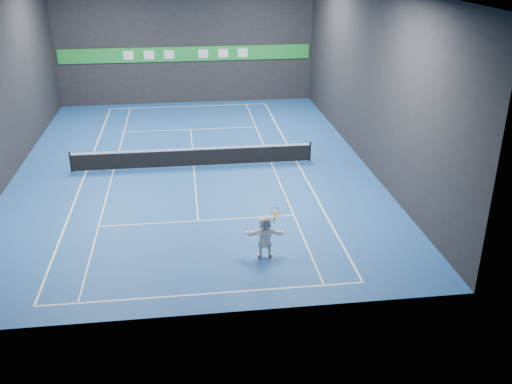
{
  "coord_description": "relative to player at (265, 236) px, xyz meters",
  "views": [
    {
      "loc": [
        -0.33,
        -28.03,
        10.85
      ],
      "look_at": [
        2.38,
        -7.09,
        1.5
      ],
      "focal_mm": 40.0,
      "sensor_mm": 36.0,
      "label": 1
    }
  ],
  "objects": [
    {
      "name": "wall_front",
      "position": [
        -2.38,
        -3.32,
        3.66
      ],
      "size": [
        18.0,
        0.1,
        9.0
      ],
      "primitive_type": "cube",
      "color": "black",
      "rests_on": "ground"
    },
    {
      "name": "sponsor_banner",
      "position": [
        -2.38,
        22.61,
        2.66
      ],
      "size": [
        17.64,
        0.11,
        1.0
      ],
      "color": "green",
      "rests_on": "wall_back"
    },
    {
      "name": "tennis_racket",
      "position": [
        0.37,
        0.05,
        0.92
      ],
      "size": [
        0.43,
        0.39,
        0.63
      ],
      "color": "#B21318",
      "rests_on": "player"
    },
    {
      "name": "baseline_near",
      "position": [
        -2.38,
        -2.21,
        -0.84
      ],
      "size": [
        10.98,
        0.08,
        0.01
      ],
      "primitive_type": "cube",
      "color": "white",
      "rests_on": "ground"
    },
    {
      "name": "sideline_doubles_right",
      "position": [
        3.11,
        9.68,
        -0.84
      ],
      "size": [
        0.08,
        23.78,
        0.01
      ],
      "primitive_type": "cube",
      "color": "white",
      "rests_on": "ground"
    },
    {
      "name": "baseline_far",
      "position": [
        -2.38,
        21.57,
        -0.84
      ],
      "size": [
        10.98,
        0.08,
        0.01
      ],
      "primitive_type": "cube",
      "color": "white",
      "rests_on": "ground"
    },
    {
      "name": "tennis_ball",
      "position": [
        -0.41,
        0.15,
        2.07
      ],
      "size": [
        0.06,
        0.06,
        0.06
      ],
      "primitive_type": "sphere",
      "color": "#CAD022",
      "rests_on": "player"
    },
    {
      "name": "tennis_net",
      "position": [
        -2.38,
        9.68,
        -0.3
      ],
      "size": [
        12.5,
        0.1,
        1.07
      ],
      "color": "black",
      "rests_on": "ground"
    },
    {
      "name": "service_line_far",
      "position": [
        -2.38,
        16.08,
        -0.84
      ],
      "size": [
        8.23,
        0.06,
        0.01
      ],
      "primitive_type": "cube",
      "color": "white",
      "rests_on": "ground"
    },
    {
      "name": "wall_back",
      "position": [
        -2.38,
        22.68,
        3.66
      ],
      "size": [
        18.0,
        0.1,
        9.0
      ],
      "primitive_type": "cube",
      "color": "black",
      "rests_on": "ground"
    },
    {
      "name": "sideline_singles_right",
      "position": [
        1.73,
        9.68,
        -0.84
      ],
      "size": [
        0.06,
        23.78,
        0.01
      ],
      "primitive_type": "cube",
      "color": "white",
      "rests_on": "ground"
    },
    {
      "name": "center_service_line",
      "position": [
        -2.38,
        9.68,
        -0.84
      ],
      "size": [
        0.06,
        12.8,
        0.01
      ],
      "primitive_type": "cube",
      "color": "white",
      "rests_on": "ground"
    },
    {
      "name": "service_line_near",
      "position": [
        -2.38,
        3.28,
        -0.84
      ],
      "size": [
        8.23,
        0.06,
        0.01
      ],
      "primitive_type": "cube",
      "color": "white",
      "rests_on": "ground"
    },
    {
      "name": "sideline_doubles_left",
      "position": [
        -7.87,
        9.68,
        -0.84
      ],
      "size": [
        0.08,
        23.78,
        0.01
      ],
      "primitive_type": "cube",
      "color": "white",
      "rests_on": "ground"
    },
    {
      "name": "player",
      "position": [
        0.0,
        0.0,
        0.0
      ],
      "size": [
        1.61,
        0.65,
        1.69
      ],
      "primitive_type": "imported",
      "rotation": [
        0.0,
        0.0,
        3.05
      ],
      "color": "white",
      "rests_on": "ground"
    },
    {
      "name": "sideline_singles_left",
      "position": [
        -6.49,
        9.68,
        -0.84
      ],
      "size": [
        0.06,
        23.78,
        0.01
      ],
      "primitive_type": "cube",
      "color": "white",
      "rests_on": "ground"
    },
    {
      "name": "wall_right",
      "position": [
        6.62,
        9.68,
        3.66
      ],
      "size": [
        0.1,
        26.0,
        9.0
      ],
      "primitive_type": "cube",
      "color": "black",
      "rests_on": "ground"
    },
    {
      "name": "ground",
      "position": [
        -2.38,
        9.68,
        -0.84
      ],
      "size": [
        26.0,
        26.0,
        0.0
      ],
      "primitive_type": "plane",
      "color": "#1B4C96",
      "rests_on": "ground"
    }
  ]
}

